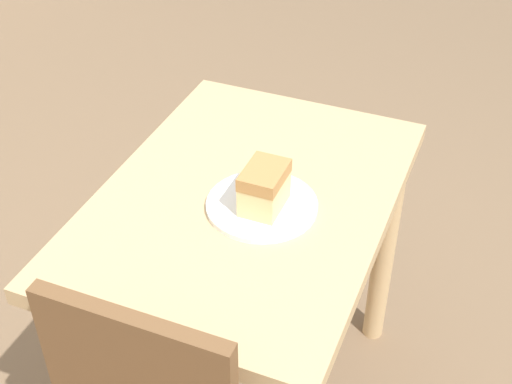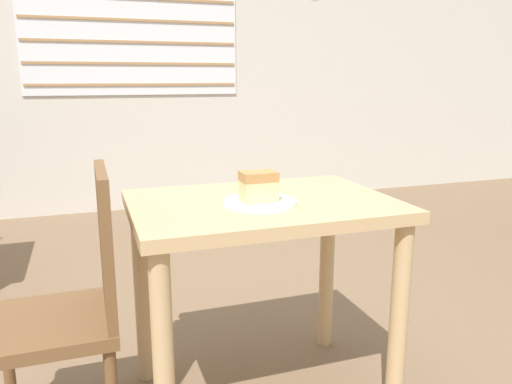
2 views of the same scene
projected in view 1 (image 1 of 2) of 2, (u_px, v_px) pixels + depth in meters
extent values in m
cube|color=tan|center=(246.00, 202.00, 1.56)|extent=(0.87, 0.62, 0.04)
cylinder|color=tan|center=(385.00, 248.00, 1.99)|extent=(0.06, 0.06, 0.70)
cylinder|color=tan|center=(217.00, 205.00, 2.15)|extent=(0.06, 0.06, 0.70)
cylinder|color=white|center=(262.00, 205.00, 1.51)|extent=(0.24, 0.24, 0.01)
cube|color=#E5CC89|center=(264.00, 193.00, 1.48)|extent=(0.11, 0.08, 0.07)
cube|color=#B27F47|center=(264.00, 175.00, 1.45)|extent=(0.11, 0.08, 0.03)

